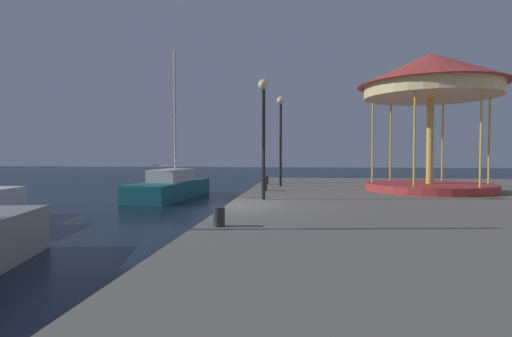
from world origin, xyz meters
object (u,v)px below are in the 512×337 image
at_px(carousel, 431,88).
at_px(bollard_north, 219,217).
at_px(lamp_post_near_edge, 264,117).
at_px(sailboat_teal, 170,187).
at_px(bollard_center, 266,180).
at_px(bollard_south, 264,186).
at_px(lamp_post_mid_promenade, 281,125).

height_order(carousel, bollard_north, carousel).
bearing_deg(bollard_north, lamp_post_near_edge, 84.99).
relative_size(sailboat_teal, bollard_center, 19.67).
bearing_deg(bollard_north, sailboat_teal, 112.68).
xyz_separation_m(carousel, bollard_south, (-6.77, -0.74, -4.01)).
height_order(bollard_south, bollard_north, same).
relative_size(sailboat_teal, bollard_south, 19.67).
bearing_deg(lamp_post_mid_promenade, carousel, -15.42).
height_order(sailboat_teal, carousel, sailboat_teal).
relative_size(bollard_south, bollard_north, 1.00).
bearing_deg(sailboat_teal, lamp_post_mid_promenade, -14.37).
height_order(bollard_center, bollard_north, same).
distance_m(bollard_south, bollard_center, 3.51).
distance_m(lamp_post_near_edge, bollard_center, 7.19).
height_order(lamp_post_mid_promenade, bollard_center, lamp_post_mid_promenade).
relative_size(lamp_post_mid_promenade, bollard_center, 10.51).
distance_m(bollard_south, bollard_north, 8.34).
xyz_separation_m(sailboat_teal, bollard_north, (5.14, -12.29, 0.40)).
height_order(sailboat_teal, bollard_north, sailboat_teal).
bearing_deg(carousel, bollard_center, 158.43).
xyz_separation_m(sailboat_teal, lamp_post_near_edge, (5.59, -7.16, 2.95)).
height_order(sailboat_teal, lamp_post_mid_promenade, sailboat_teal).
distance_m(lamp_post_near_edge, bollard_south, 4.11).
height_order(lamp_post_near_edge, bollard_south, lamp_post_near_edge).
xyz_separation_m(sailboat_teal, bollard_south, (5.32, -3.96, 0.40)).
xyz_separation_m(lamp_post_mid_promenade, bollard_center, (-0.77, 1.05, -2.68)).
bearing_deg(bollard_south, bollard_center, 93.74).
distance_m(lamp_post_near_edge, lamp_post_mid_promenade, 5.67).
bearing_deg(bollard_center, bollard_north, -89.79).
xyz_separation_m(carousel, lamp_post_mid_promenade, (-6.22, 1.72, -1.32)).
xyz_separation_m(lamp_post_near_edge, bollard_north, (-0.45, -5.13, -2.55)).
distance_m(sailboat_teal, lamp_post_near_edge, 9.55).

